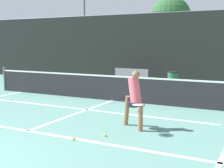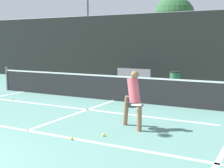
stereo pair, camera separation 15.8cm
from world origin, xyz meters
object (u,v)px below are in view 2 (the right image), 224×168
(player_practicing, at_px, (133,97))
(trash_bin, at_px, (175,81))
(parked_car, at_px, (142,66))
(courtside_bench, at_px, (133,76))

(player_practicing, xyz_separation_m, trash_bin, (-1.04, 7.01, -0.39))
(trash_bin, bearing_deg, parked_car, 127.45)
(player_practicing, height_order, trash_bin, player_practicing)
(trash_bin, relative_size, parked_car, 0.20)
(trash_bin, bearing_deg, courtside_bench, 174.96)
(trash_bin, distance_m, parked_car, 6.08)
(player_practicing, bearing_deg, trash_bin, 131.43)
(courtside_bench, bearing_deg, trash_bin, -1.66)
(trash_bin, height_order, parked_car, parked_car)
(courtside_bench, height_order, parked_car, parked_car)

